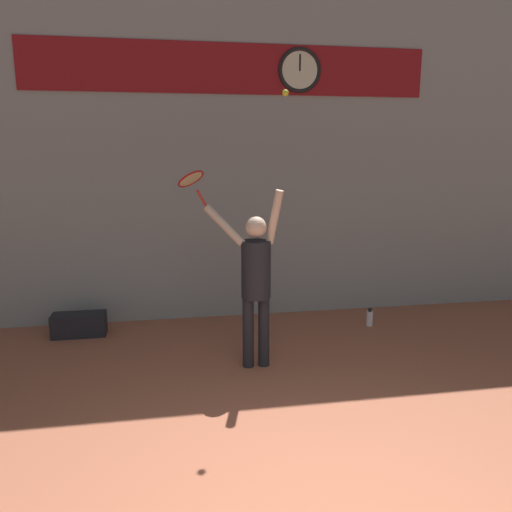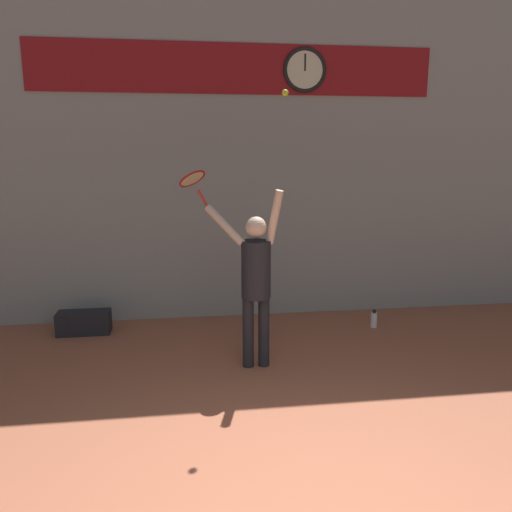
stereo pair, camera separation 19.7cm
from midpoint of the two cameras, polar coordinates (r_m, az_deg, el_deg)
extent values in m
cube|color=gray|center=(7.35, -1.49, 12.16)|extent=(18.00, 0.10, 5.00)
cube|color=maroon|center=(7.37, -1.49, 20.63)|extent=(5.63, 0.02, 0.68)
cylinder|color=beige|center=(7.52, 6.39, 20.39)|extent=(0.56, 0.02, 0.56)
torus|color=black|center=(7.52, 6.39, 20.39)|extent=(0.62, 0.06, 0.62)
cube|color=black|center=(7.53, 6.44, 21.14)|extent=(0.02, 0.01, 0.23)
cylinder|color=black|center=(5.83, 0.07, -8.71)|extent=(0.13, 0.13, 0.84)
cylinder|color=black|center=(5.85, 1.87, -8.62)|extent=(0.13, 0.13, 0.84)
cylinder|color=black|center=(5.62, 1.00, -1.54)|extent=(0.33, 0.33, 0.65)
sphere|color=beige|center=(5.53, 1.02, 3.32)|extent=(0.24, 0.24, 0.24)
cylinder|color=beige|center=(5.51, 3.14, 4.45)|extent=(0.22, 0.20, 0.61)
cylinder|color=beige|center=(5.63, -2.57, 3.52)|extent=(0.47, 0.41, 0.45)
cylinder|color=red|center=(5.78, -5.10, 6.54)|extent=(0.14, 0.14, 0.21)
torus|color=red|center=(5.87, -6.34, 8.75)|extent=(0.43, 0.43, 0.21)
cylinder|color=beige|center=(5.87, -6.34, 8.75)|extent=(0.37, 0.37, 0.17)
sphere|color=#CCDB2D|center=(5.42, 4.44, 18.11)|extent=(0.07, 0.07, 0.07)
cylinder|color=silver|center=(7.39, 14.08, -7.10)|extent=(0.09, 0.09, 0.21)
cylinder|color=black|center=(7.35, 14.13, -6.15)|extent=(0.05, 0.05, 0.04)
cube|color=black|center=(7.29, -18.33, -7.23)|extent=(0.71, 0.30, 0.31)
camera|label=1|loc=(0.10, -88.99, 0.21)|focal=35.00mm
camera|label=2|loc=(0.10, 91.01, -0.21)|focal=35.00mm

